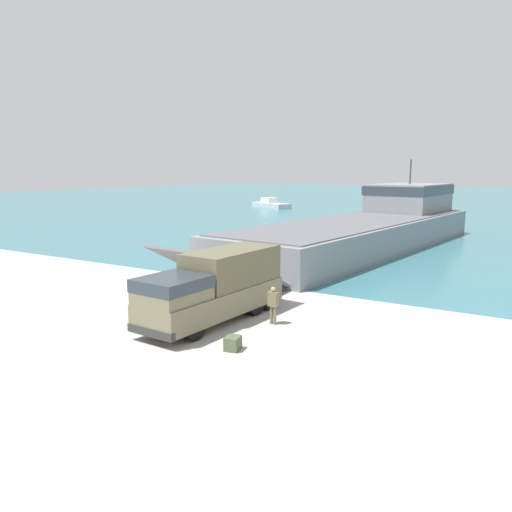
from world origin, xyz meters
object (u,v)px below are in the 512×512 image
military_truck (214,286)px  cargo_crate (233,343)px  soldier_on_ramp (273,303)px  mooring_bollard (202,271)px  moored_boat_b (271,204)px  landing_craft (372,225)px

military_truck → cargo_crate: 3.97m
military_truck → soldier_on_ramp: bearing=113.5°
mooring_bollard → soldier_on_ramp: bearing=-35.1°
soldier_on_ramp → cargo_crate: soldier_on_ramp is taller
soldier_on_ramp → cargo_crate: (0.23, -3.49, -0.70)m
soldier_on_ramp → mooring_bollard: size_ratio=1.94×
moored_boat_b → cargo_crate: moored_boat_b is taller
cargo_crate → soldier_on_ramp: bearing=93.8°
mooring_bollard → landing_craft: bearing=75.9°
landing_craft → cargo_crate: size_ratio=58.79×
landing_craft → mooring_bollard: (-4.60, -18.31, -1.37)m
landing_craft → mooring_bollard: landing_craft is taller
landing_craft → mooring_bollard: 18.92m
soldier_on_ramp → mooring_bollard: soldier_on_ramp is taller
military_truck → mooring_bollard: (-5.72, 6.64, -1.10)m
moored_boat_b → cargo_crate: bearing=53.9°
soldier_on_ramp → cargo_crate: 3.57m
soldier_on_ramp → mooring_bollard: bearing=-119.9°
military_truck → moored_boat_b: size_ratio=0.92×
cargo_crate → moored_boat_b: bearing=118.2°
mooring_bollard → military_truck: bearing=-49.3°
landing_craft → military_truck: bearing=-80.9°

